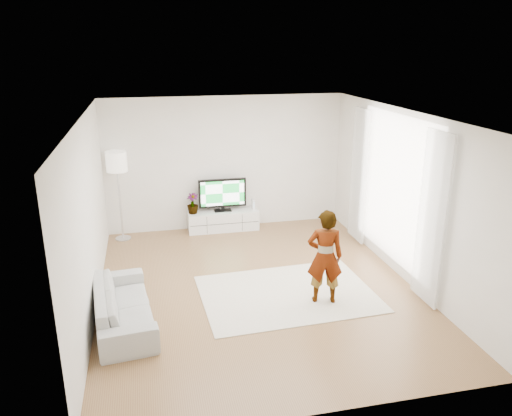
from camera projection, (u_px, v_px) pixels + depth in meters
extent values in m
plane|color=olive|center=(257.00, 288.00, 8.15)|extent=(6.00, 6.00, 0.00)
plane|color=white|center=(257.00, 115.00, 7.27)|extent=(6.00, 6.00, 0.00)
cube|color=white|center=(88.00, 218.00, 7.19)|extent=(0.02, 6.00, 2.80)
cube|color=white|center=(405.00, 196.00, 8.23)|extent=(0.02, 6.00, 2.80)
cube|color=white|center=(226.00, 163.00, 10.49)|extent=(5.00, 0.02, 2.80)
cube|color=white|center=(324.00, 298.00, 4.93)|extent=(5.00, 0.02, 2.80)
cube|color=white|center=(395.00, 189.00, 8.49)|extent=(0.01, 2.60, 2.50)
cube|color=white|center=(432.00, 219.00, 7.30)|extent=(0.04, 0.70, 2.60)
cube|color=white|center=(359.00, 176.00, 9.71)|extent=(0.04, 0.70, 2.60)
cube|color=white|center=(223.00, 221.00, 10.62)|extent=(1.49, 0.42, 0.42)
cube|color=black|center=(225.00, 224.00, 10.43)|extent=(1.45, 0.00, 0.01)
cube|color=black|center=(207.00, 225.00, 10.35)|extent=(0.01, 0.00, 0.37)
cube|color=black|center=(242.00, 223.00, 10.50)|extent=(0.01, 0.00, 0.37)
cube|color=black|center=(223.00, 210.00, 10.58)|extent=(0.36, 0.20, 0.02)
cube|color=black|center=(223.00, 208.00, 10.57)|extent=(0.07, 0.04, 0.07)
cube|color=black|center=(222.00, 193.00, 10.46)|extent=(1.00, 0.05, 0.61)
cube|color=green|center=(223.00, 193.00, 10.43)|extent=(0.91, 0.01, 0.52)
cube|color=white|center=(253.00, 204.00, 10.66)|extent=(0.05, 0.16, 0.21)
cube|color=#4CB2FF|center=(254.00, 205.00, 10.58)|extent=(0.01, 0.00, 0.12)
imported|color=#3F7238|center=(193.00, 204.00, 10.36)|extent=(0.30, 0.30, 0.43)
cube|color=beige|center=(287.00, 294.00, 7.95)|extent=(2.79, 2.06, 0.01)
imported|color=#334772|center=(325.00, 257.00, 7.49)|extent=(0.61, 0.48, 1.48)
imported|color=#B8B8B3|center=(123.00, 305.00, 7.04)|extent=(0.95, 1.99, 0.56)
cylinder|color=silver|center=(123.00, 238.00, 10.19)|extent=(0.31, 0.31, 0.02)
cylinder|color=silver|center=(120.00, 205.00, 9.97)|extent=(0.04, 0.04, 1.40)
cylinder|color=white|center=(116.00, 162.00, 9.69)|extent=(0.40, 0.40, 0.39)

